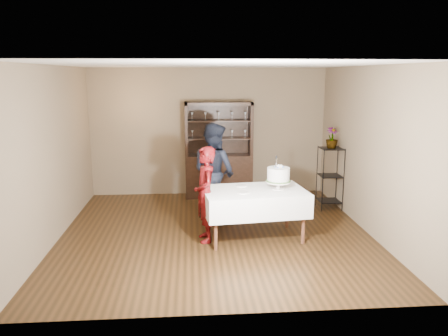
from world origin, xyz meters
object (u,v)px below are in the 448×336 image
at_px(man, 214,172).
at_px(cake, 278,176).
at_px(china_hutch, 219,165).
at_px(potted_plant, 332,138).
at_px(plant_etagere, 330,176).
at_px(cake_table, 254,201).
at_px(woman, 206,194).

xyz_separation_m(man, cake, (0.96, -0.95, 0.14)).
height_order(china_hutch, man, china_hutch).
bearing_deg(potted_plant, china_hutch, 152.35).
relative_size(china_hutch, potted_plant, 5.02).
relative_size(china_hutch, plant_etagere, 1.67).
bearing_deg(cake_table, potted_plant, 40.63).
height_order(plant_etagere, potted_plant, potted_plant).
height_order(man, potted_plant, man).
xyz_separation_m(cake_table, cake, (0.38, 0.03, 0.40)).
bearing_deg(cake, woman, -176.77).
bearing_deg(potted_plant, man, -168.43).
height_order(plant_etagere, woman, woman).
relative_size(plant_etagere, cake, 2.22).
relative_size(woman, cake, 2.76).
height_order(plant_etagere, man, man).
xyz_separation_m(plant_etagere, man, (-2.27, -0.49, 0.22)).
bearing_deg(potted_plant, plant_etagere, 65.77).
xyz_separation_m(cake, potted_plant, (1.29, 1.41, 0.38)).
bearing_deg(man, cake_table, 170.51).
height_order(china_hutch, cake_table, china_hutch).
distance_m(plant_etagere, man, 2.33).
height_order(cake, potted_plant, potted_plant).
bearing_deg(china_hutch, cake, -72.76).
distance_m(cake_table, potted_plant, 2.34).
xyz_separation_m(china_hutch, cake_table, (0.39, -2.52, -0.06)).
xyz_separation_m(china_hutch, man, (-0.19, -1.54, 0.21)).
bearing_deg(china_hutch, potted_plant, -27.65).
xyz_separation_m(plant_etagere, potted_plant, (-0.01, -0.03, 0.74)).
relative_size(cake_table, potted_plant, 4.21).
bearing_deg(man, china_hutch, -47.21).
bearing_deg(cake, plant_etagere, 47.74).
height_order(china_hutch, plant_etagere, china_hutch).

